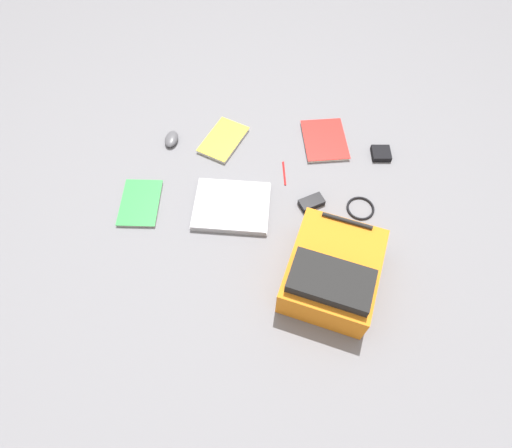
{
  "coord_description": "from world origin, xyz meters",
  "views": [
    {
      "loc": [
        0.16,
        -0.97,
        1.59
      ],
      "look_at": [
        0.0,
        -0.03,
        0.02
      ],
      "focal_mm": 29.48,
      "sensor_mm": 36.0,
      "label": 1
    }
  ],
  "objects_px": {
    "book_comic": "(140,203)",
    "cable_coil": "(360,208)",
    "book_red": "(325,140)",
    "pen_black": "(284,173)",
    "backpack": "(332,272)",
    "power_brick": "(312,202)",
    "book_manual": "(223,140)",
    "computer_mouse": "(171,139)",
    "laptop": "(232,206)",
    "earbud_pouch": "(381,153)"
  },
  "relations": [
    {
      "from": "power_brick",
      "to": "earbud_pouch",
      "type": "distance_m",
      "value": 0.46
    },
    {
      "from": "backpack",
      "to": "computer_mouse",
      "type": "distance_m",
      "value": 1.05
    },
    {
      "from": "book_manual",
      "to": "pen_black",
      "type": "bearing_deg",
      "value": -24.68
    },
    {
      "from": "cable_coil",
      "to": "backpack",
      "type": "bearing_deg",
      "value": -106.54
    },
    {
      "from": "backpack",
      "to": "power_brick",
      "type": "height_order",
      "value": "backpack"
    },
    {
      "from": "earbud_pouch",
      "to": "computer_mouse",
      "type": "bearing_deg",
      "value": -175.47
    },
    {
      "from": "book_comic",
      "to": "power_brick",
      "type": "xyz_separation_m",
      "value": [
        0.77,
        0.13,
        0.01
      ]
    },
    {
      "from": "book_manual",
      "to": "computer_mouse",
      "type": "distance_m",
      "value": 0.26
    },
    {
      "from": "earbud_pouch",
      "to": "pen_black",
      "type": "bearing_deg",
      "value": -157.15
    },
    {
      "from": "pen_black",
      "to": "earbud_pouch",
      "type": "relative_size",
      "value": 1.58
    },
    {
      "from": "laptop",
      "to": "cable_coil",
      "type": "bearing_deg",
      "value": 9.15
    },
    {
      "from": "book_manual",
      "to": "laptop",
      "type": "bearing_deg",
      "value": -72.84
    },
    {
      "from": "book_comic",
      "to": "pen_black",
      "type": "distance_m",
      "value": 0.68
    },
    {
      "from": "laptop",
      "to": "book_comic",
      "type": "relative_size",
      "value": 1.31
    },
    {
      "from": "cable_coil",
      "to": "pen_black",
      "type": "xyz_separation_m",
      "value": [
        -0.37,
        0.14,
        -0.0
      ]
    },
    {
      "from": "backpack",
      "to": "power_brick",
      "type": "bearing_deg",
      "value": 106.57
    },
    {
      "from": "book_red",
      "to": "pen_black",
      "type": "distance_m",
      "value": 0.29
    },
    {
      "from": "laptop",
      "to": "earbud_pouch",
      "type": "distance_m",
      "value": 0.79
    },
    {
      "from": "laptop",
      "to": "computer_mouse",
      "type": "xyz_separation_m",
      "value": [
        -0.38,
        0.34,
        0.0
      ]
    },
    {
      "from": "backpack",
      "to": "laptop",
      "type": "distance_m",
      "value": 0.55
    },
    {
      "from": "power_brick",
      "to": "earbud_pouch",
      "type": "xyz_separation_m",
      "value": [
        0.31,
        0.35,
        -0.0
      ]
    },
    {
      "from": "backpack",
      "to": "book_manual",
      "type": "relative_size",
      "value": 1.57
    },
    {
      "from": "book_red",
      "to": "power_brick",
      "type": "bearing_deg",
      "value": -94.06
    },
    {
      "from": "laptop",
      "to": "book_comic",
      "type": "xyz_separation_m",
      "value": [
        -0.42,
        -0.05,
        -0.01
      ]
    },
    {
      "from": "computer_mouse",
      "to": "earbud_pouch",
      "type": "relative_size",
      "value": 1.19
    },
    {
      "from": "book_red",
      "to": "cable_coil",
      "type": "bearing_deg",
      "value": -62.8
    },
    {
      "from": "backpack",
      "to": "book_red",
      "type": "bearing_deg",
      "value": 96.16
    },
    {
      "from": "book_manual",
      "to": "book_comic",
      "type": "relative_size",
      "value": 1.07
    },
    {
      "from": "book_comic",
      "to": "backpack",
      "type": "bearing_deg",
      "value": -15.29
    },
    {
      "from": "laptop",
      "to": "pen_black",
      "type": "bearing_deg",
      "value": 48.49
    },
    {
      "from": "book_comic",
      "to": "cable_coil",
      "type": "xyz_separation_m",
      "value": [
        0.99,
        0.14,
        -0.0
      ]
    },
    {
      "from": "power_brick",
      "to": "earbud_pouch",
      "type": "relative_size",
      "value": 1.24
    },
    {
      "from": "laptop",
      "to": "computer_mouse",
      "type": "bearing_deg",
      "value": 137.49
    },
    {
      "from": "computer_mouse",
      "to": "pen_black",
      "type": "bearing_deg",
      "value": -13.72
    },
    {
      "from": "book_comic",
      "to": "power_brick",
      "type": "height_order",
      "value": "power_brick"
    },
    {
      "from": "book_manual",
      "to": "pen_black",
      "type": "height_order",
      "value": "book_manual"
    },
    {
      "from": "computer_mouse",
      "to": "pen_black",
      "type": "relative_size",
      "value": 0.75
    },
    {
      "from": "backpack",
      "to": "book_red",
      "type": "relative_size",
      "value": 1.47
    },
    {
      "from": "book_comic",
      "to": "laptop",
      "type": "bearing_deg",
      "value": 6.39
    },
    {
      "from": "book_comic",
      "to": "earbud_pouch",
      "type": "height_order",
      "value": "earbud_pouch"
    },
    {
      "from": "book_red",
      "to": "pen_black",
      "type": "xyz_separation_m",
      "value": [
        -0.17,
        -0.24,
        -0.0
      ]
    },
    {
      "from": "book_red",
      "to": "computer_mouse",
      "type": "relative_size",
      "value": 2.94
    },
    {
      "from": "laptop",
      "to": "book_red",
      "type": "height_order",
      "value": "laptop"
    },
    {
      "from": "power_brick",
      "to": "earbud_pouch",
      "type": "bearing_deg",
      "value": 48.34
    },
    {
      "from": "laptop",
      "to": "earbud_pouch",
      "type": "relative_size",
      "value": 4.02
    },
    {
      "from": "laptop",
      "to": "computer_mouse",
      "type": "height_order",
      "value": "computer_mouse"
    },
    {
      "from": "book_comic",
      "to": "computer_mouse",
      "type": "relative_size",
      "value": 2.57
    },
    {
      "from": "backpack",
      "to": "cable_coil",
      "type": "xyz_separation_m",
      "value": [
        0.11,
        0.38,
        -0.09
      ]
    },
    {
      "from": "book_manual",
      "to": "power_brick",
      "type": "bearing_deg",
      "value": -32.86
    },
    {
      "from": "cable_coil",
      "to": "power_brick",
      "type": "distance_m",
      "value": 0.22
    }
  ]
}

